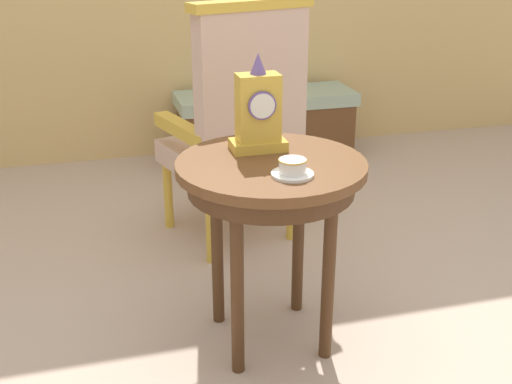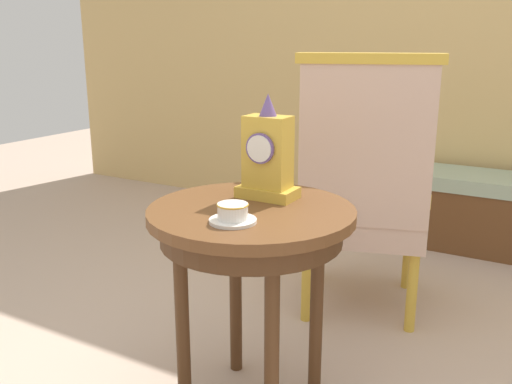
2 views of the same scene
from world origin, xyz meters
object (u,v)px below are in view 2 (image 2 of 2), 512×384
Objects in this scene: mantel_clock at (268,157)px; armchair at (364,185)px; window_bench at (503,215)px; teacup_left at (233,214)px; side_table at (251,235)px.

mantel_clock is 0.29× the size of armchair.
mantel_clock is at bearing -106.81° from window_bench.
teacup_left reaches higher than window_bench.
side_table is 5.13× the size of teacup_left.
mantel_clock is (-0.04, 0.27, 0.11)m from teacup_left.
teacup_left is 0.29m from mantel_clock.
side_table is 2.06× the size of mantel_clock.
armchair is (0.10, 0.68, -0.24)m from mantel_clock.
mantel_clock is at bearing -97.92° from armchair.
window_bench is at bearing 76.22° from teacup_left.
armchair is at bearing 82.08° from mantel_clock.
teacup_left is 2.20m from window_bench.
teacup_left is at bearing -82.30° from mantel_clock.
armchair is (0.06, 0.95, -0.13)m from teacup_left.
armchair is 1.00× the size of window_bench.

